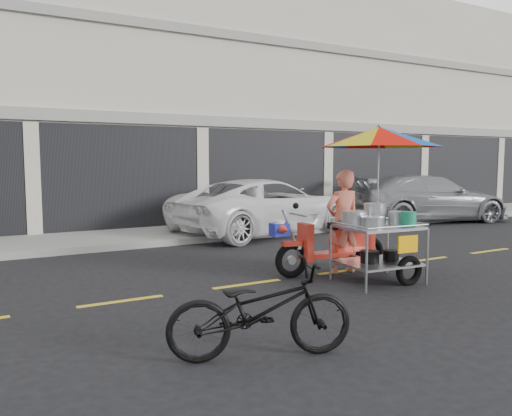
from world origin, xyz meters
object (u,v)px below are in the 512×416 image
near_bicycle (260,310)px  food_vendor_rig (364,182)px  silver_pickup (428,198)px  white_pickup (265,206)px

near_bicycle → food_vendor_rig: 4.00m
silver_pickup → near_bicycle: (-10.28, -7.13, -0.26)m
white_pickup → silver_pickup: 5.93m
food_vendor_rig → white_pickup: bearing=82.1°
food_vendor_rig → silver_pickup: bearing=39.8°
white_pickup → food_vendor_rig: food_vendor_rig is taller
white_pickup → near_bicycle: 8.57m
white_pickup → silver_pickup: bearing=-105.1°
food_vendor_rig → near_bicycle: bearing=-141.6°
white_pickup → near_bicycle: bearing=136.8°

